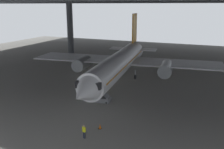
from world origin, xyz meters
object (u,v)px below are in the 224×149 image
(crew_worker_near_nose, at_px, (84,131))
(traffic_cone_orange, at_px, (100,126))
(airplane_main, at_px, (119,63))
(boarding_stairs, at_px, (97,96))
(crew_worker_by_stairs, at_px, (100,87))
(baggage_tug, at_px, (111,64))

(crew_worker_near_nose, bearing_deg, traffic_cone_orange, 77.02)
(airplane_main, xyz_separation_m, traffic_cone_orange, (4.84, -18.69, -3.28))
(traffic_cone_orange, bearing_deg, boarding_stairs, 118.32)
(boarding_stairs, xyz_separation_m, crew_worker_by_stairs, (-1.12, 3.47, 0.27))
(baggage_tug, bearing_deg, crew_worker_near_nose, -72.02)
(crew_worker_near_nose, distance_m, traffic_cone_orange, 2.83)
(crew_worker_near_nose, bearing_deg, crew_worker_by_stairs, 108.68)
(airplane_main, relative_size, boarding_stairs, 8.16)
(airplane_main, distance_m, baggage_tug, 12.49)
(crew_worker_by_stairs, relative_size, baggage_tug, 0.72)
(crew_worker_near_nose, bearing_deg, boarding_stairs, 108.93)
(airplane_main, relative_size, baggage_tug, 16.08)
(airplane_main, height_order, baggage_tug, airplane_main)
(boarding_stairs, bearing_deg, crew_worker_near_nose, -71.07)
(crew_worker_near_nose, relative_size, crew_worker_by_stairs, 0.89)
(airplane_main, bearing_deg, baggage_tug, 120.29)
(boarding_stairs, relative_size, traffic_cone_orange, 8.00)
(boarding_stairs, bearing_deg, crew_worker_by_stairs, 107.94)
(crew_worker_near_nose, height_order, crew_worker_by_stairs, crew_worker_by_stairs)
(crew_worker_by_stairs, bearing_deg, crew_worker_near_nose, -71.32)
(baggage_tug, bearing_deg, airplane_main, -59.71)
(traffic_cone_orange, bearing_deg, crew_worker_by_stairs, 115.32)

